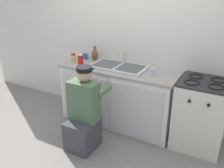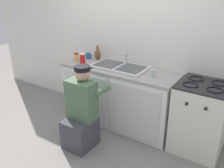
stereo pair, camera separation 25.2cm
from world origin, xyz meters
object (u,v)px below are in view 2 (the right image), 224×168
Objects in this scene: stove_range at (200,118)px; soda_cup_red at (83,59)px; coffee_mug at (88,56)px; water_glass at (152,73)px; condiment_jar at (76,57)px; plumber_person at (81,114)px; vase_decorative at (98,54)px; sink_double_basin at (120,67)px.

soda_cup_red reaches higher than stove_range.
coffee_mug is (-1.87, 0.12, 0.48)m from stove_range.
condiment_jar is (-1.29, -0.01, 0.01)m from water_glass.
stove_range is 2.02m from condiment_jar.
plumber_person is 4.80× the size of vase_decorative.
water_glass is 1.29m from condiment_jar.
condiment_jar is 0.56× the size of vase_decorative.
water_glass is 1.22m from coffee_mug.
plumber_person reaches higher than soda_cup_red.
coffee_mug is at bearing -167.93° from vase_decorative.
soda_cup_red is at bearing 126.53° from plumber_person.
coffee_mug is at bearing 122.04° from plumber_person.
vase_decorative is (0.08, 0.27, 0.01)m from soda_cup_red.
sink_double_basin is at bearing 5.90° from condiment_jar.
water_glass reaches higher than stove_range.
soda_cup_red is (0.08, -0.24, 0.03)m from coffee_mug.
coffee_mug is 0.83× the size of soda_cup_red.
plumber_person is 1.14m from coffee_mug.
coffee_mug reaches higher than stove_range.
soda_cup_red is (-1.79, -0.12, 0.51)m from stove_range.
water_glass is (0.54, -0.07, 0.03)m from sink_double_basin.
plumber_person is at bearing -150.12° from stove_range.
condiment_jar is at bearing 165.50° from soda_cup_red.
water_glass is (0.66, 0.69, 0.49)m from plumber_person.
vase_decorative is at bearing 113.07° from plumber_person.
sink_double_basin is 6.35× the size of coffee_mug.
soda_cup_red is (-1.13, -0.05, 0.03)m from water_glass.
coffee_mug is at bearing 66.83° from condiment_jar.
coffee_mug is 0.98× the size of condiment_jar.
coffee_mug is at bearing 171.25° from water_glass.
stove_range is 4.06× the size of vase_decorative.
coffee_mug is at bearing 107.69° from soda_cup_red.
water_glass is at bearing 0.55° from condiment_jar.
plumber_person reaches higher than coffee_mug.
coffee_mug is at bearing 176.24° from stove_range.
water_glass is (-0.66, -0.06, 0.49)m from stove_range.
plumber_person is (-1.32, -0.76, -0.00)m from stove_range.
water_glass is at bearing 2.74° from soda_cup_red.
plumber_person is 11.04× the size of water_glass.
water_glass is 0.79× the size of coffee_mug.
sink_double_basin is 0.75m from condiment_jar.
vase_decorative is at bearing 162.87° from sink_double_basin.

